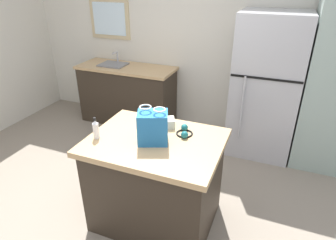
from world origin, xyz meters
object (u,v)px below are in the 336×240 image
at_px(refrigerator, 266,87).
at_px(tall_cabinet, 332,84).
at_px(bottle, 96,129).
at_px(small_box, 166,123).
at_px(ear_defenders, 184,132).
at_px(kitchen_island, 156,181).
at_px(shopping_bag, 153,127).

relative_size(refrigerator, tall_cabinet, 0.87).
height_order(tall_cabinet, bottle, tall_cabinet).
bearing_deg(small_box, ear_defenders, -19.39).
bearing_deg(tall_cabinet, refrigerator, -179.98).
relative_size(small_box, ear_defenders, 0.80).
bearing_deg(small_box, refrigerator, 62.23).
height_order(refrigerator, small_box, refrigerator).
height_order(kitchen_island, refrigerator, refrigerator).
xyz_separation_m(tall_cabinet, ear_defenders, (-1.27, -1.52, -0.11)).
bearing_deg(kitchen_island, small_box, 90.40).
distance_m(small_box, bottle, 0.64).
height_order(refrigerator, ear_defenders, refrigerator).
bearing_deg(bottle, ear_defenders, 26.78).
distance_m(kitchen_island, shopping_bag, 0.58).
height_order(refrigerator, shopping_bag, refrigerator).
distance_m(bottle, ear_defenders, 0.77).
bearing_deg(refrigerator, ear_defenders, -110.18).
height_order(kitchen_island, shopping_bag, shopping_bag).
bearing_deg(tall_cabinet, shopping_bag, -130.33).
xyz_separation_m(shopping_bag, ear_defenders, (0.21, 0.22, -0.12)).
distance_m(small_box, ear_defenders, 0.22).
xyz_separation_m(kitchen_island, tall_cabinet, (1.48, 1.71, 0.58)).
bearing_deg(small_box, tall_cabinet, 44.46).
relative_size(tall_cabinet, small_box, 13.43).
relative_size(bottle, ear_defenders, 1.02).
distance_m(kitchen_island, refrigerator, 1.93).
height_order(bottle, ear_defenders, bottle).
bearing_deg(ear_defenders, small_box, 160.61).
distance_m(tall_cabinet, small_box, 2.08).
xyz_separation_m(small_box, ear_defenders, (0.20, -0.07, -0.02)).
xyz_separation_m(kitchen_island, ear_defenders, (0.20, 0.19, 0.46)).
relative_size(refrigerator, bottle, 9.18).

